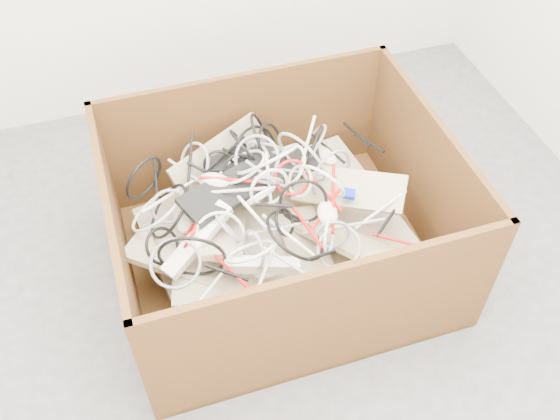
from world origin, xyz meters
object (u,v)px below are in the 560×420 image
object	(u,v)px
vga_plug	(349,194)
power_strip_left	(198,240)
power_strip_right	(262,265)
cardboard_box	(278,241)

from	to	relation	value
vga_plug	power_strip_left	bearing A→B (deg)	-151.88
power_strip_right	cardboard_box	bearing A→B (deg)	72.12
cardboard_box	vga_plug	distance (m)	0.34
cardboard_box	vga_plug	bearing A→B (deg)	-8.39
power_strip_left	vga_plug	size ratio (longest dim) A/B	7.02
power_strip_right	vga_plug	distance (m)	0.43
power_strip_left	power_strip_right	world-z (taller)	power_strip_left
power_strip_right	vga_plug	bearing A→B (deg)	36.92
power_strip_left	power_strip_right	bearing A→B (deg)	-71.54
power_strip_left	power_strip_right	size ratio (longest dim) A/B	1.22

